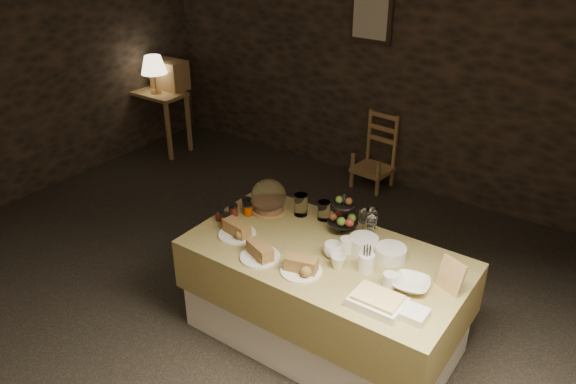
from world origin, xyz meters
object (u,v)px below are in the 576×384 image
Objects in this scene: chair at (376,155)px; fruit_stand at (343,217)px; table_lamp at (153,65)px; console_table at (158,102)px; wine_rack at (169,75)px; buffet_table at (324,290)px.

fruit_stand is at bearing -64.76° from chair.
table_lamp is 2.72m from chair.
chair is 2.05× the size of fruit_stand.
console_table is 1.19× the size of chair.
wine_rack is at bearing -165.04° from chair.
buffet_table is 4.36× the size of wine_rack.
console_table reaches higher than buffet_table.
wine_rack is (0.05, 0.18, 0.30)m from console_table.
wine_rack is at bearing 154.09° from fruit_stand.
chair reaches higher than buffet_table.
table_lamp is 1.05× the size of wine_rack.
chair is at bearing 15.27° from table_lamp.
wine_rack is at bearing 150.58° from buffet_table.
table_lamp is at bearing 153.66° from buffet_table.
buffet_table is 2.49m from chair.
wine_rack is 0.68× the size of chair.
table_lamp is 1.47× the size of fruit_stand.
console_table is 2.67m from chair.
console_table is at bearing -161.42° from chair.
table_lamp is 0.28m from wine_rack.
chair is at bearing 109.10° from buffet_table.
console_table is 2.44× the size of fruit_stand.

